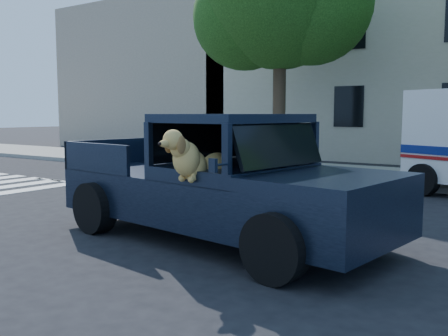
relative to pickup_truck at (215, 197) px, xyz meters
name	(u,v)px	position (x,y,z in m)	size (l,w,h in m)	color
ground	(205,249)	(0.21, -0.54, -0.65)	(120.00, 120.00, 0.00)	black
far_sidewalk	(392,177)	(0.21, 8.66, -0.57)	(60.00, 4.00, 0.15)	gray
lane_stripes	(412,223)	(2.21, 2.86, -0.64)	(21.60, 0.14, 0.01)	silver
building_left	(167,77)	(-14.79, 15.96, 3.35)	(12.00, 6.00, 8.00)	tan
pickup_truck	(215,197)	(0.00, 0.00, 0.00)	(5.58, 3.08, 1.92)	black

